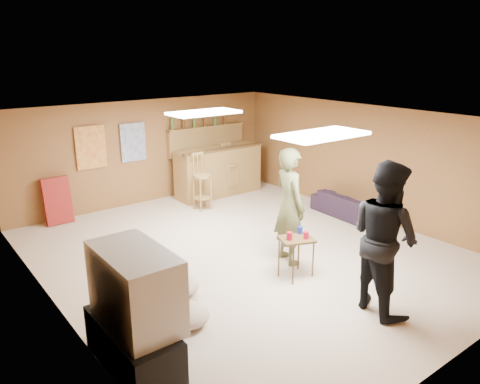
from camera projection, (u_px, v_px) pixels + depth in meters
ground at (247, 253)px, 7.67m from camera, size 7.00×7.00×0.00m
ceiling at (248, 119)px, 7.03m from camera, size 6.00×7.00×0.02m
wall_back at (146, 152)px, 10.00m from camera, size 6.00×0.02×2.20m
wall_front at (464, 268)px, 4.70m from camera, size 6.00×0.02×2.20m
wall_left at (52, 233)px, 5.60m from camera, size 0.02×7.00×2.20m
wall_right at (368, 162)px, 9.10m from camera, size 0.02×7.00×2.20m
tv_stand at (133, 345)px, 4.88m from camera, size 0.55×1.30×0.50m
dvd_box at (153, 345)px, 5.04m from camera, size 0.35×0.50×0.08m
tv_body at (135, 287)px, 4.73m from camera, size 0.60×1.10×0.80m
tv_screen at (163, 278)px, 4.91m from camera, size 0.02×0.95×0.65m
bar_counter at (218, 171)px, 10.62m from camera, size 2.00×0.60×1.10m
bar_lip at (225, 149)px, 10.27m from camera, size 2.10×0.12×0.05m
bar_shelf at (207, 127)px, 10.68m from camera, size 2.00×0.18×0.05m
bar_backing at (206, 140)px, 10.79m from camera, size 2.00×0.14×0.60m
poster_left at (91, 148)px, 9.20m from camera, size 0.60×0.03×0.85m
poster_right at (133, 142)px, 9.72m from camera, size 0.55×0.03×0.80m
folding_chair_stack at (57, 201)px, 8.87m from camera, size 0.50×0.26×0.91m
ceiling_panel_front at (322, 135)px, 5.90m from camera, size 1.20×0.60×0.04m
ceiling_panel_back at (204, 113)px, 7.95m from camera, size 1.20×0.60×0.04m
person_olive at (290, 206)px, 7.15m from camera, size 0.58×0.75×1.82m
person_black at (384, 237)px, 5.78m from camera, size 0.93×1.09×1.96m
sofa at (349, 205)px, 9.30m from camera, size 0.69×1.59×0.46m
tray_table at (296, 257)px, 6.80m from camera, size 0.57×0.52×0.61m
cup_red_near at (289, 236)px, 6.63m from camera, size 0.11×0.11×0.11m
cup_red_far at (306, 235)px, 6.67m from camera, size 0.08×0.08×0.10m
cup_blue at (300, 230)px, 6.86m from camera, size 0.08×0.08×0.10m
bar_stool_left at (202, 181)px, 9.60m from camera, size 0.43×0.43×1.22m
bar_stool_right at (230, 167)px, 10.56m from camera, size 0.52×0.52×1.30m
cushion_near_tv at (179, 285)px, 6.36m from camera, size 0.65×0.65×0.25m
cushion_mid at (163, 277)px, 6.66m from camera, size 0.51×0.51×0.19m
cushion_far at (187, 316)px, 5.65m from camera, size 0.67×0.67×0.24m
bottle_row at (199, 121)px, 10.51m from camera, size 1.48×0.08×0.26m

